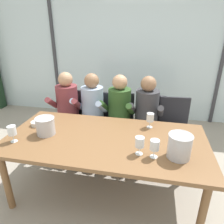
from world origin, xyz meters
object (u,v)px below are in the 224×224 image
object	(u,v)px
tasting_bowl	(37,123)
wine_glass_by_left_taster	(150,118)
ice_bucket_secondary	(180,146)
chair_left_of_center	(93,117)
chair_right_of_center	(149,121)
chair_center	(120,119)
wine_glass_near_bucket	(155,146)
dining_table	(105,143)
chair_near_curtain	(73,114)
person_pale_blue_shirt	(91,110)
person_charcoal_jacket	(146,114)
wine_glass_center_pour	(12,131)
wine_glass_by_right_taster	(140,142)
ice_bucket_primary	(45,126)
chair_near_window_right	(174,124)
person_olive_shirt	(118,112)
person_maroon_top	(66,108)

from	to	relation	value
tasting_bowl	wine_glass_by_left_taster	xyz separation A→B (m)	(1.30, 0.22, 0.09)
ice_bucket_secondary	tasting_bowl	bearing A→B (deg)	168.63
chair_left_of_center	chair_right_of_center	size ratio (longest dim) A/B	1.00
chair_center	wine_glass_near_bucket	size ratio (longest dim) A/B	5.14
dining_table	wine_glass_near_bucket	bearing A→B (deg)	-25.47
chair_near_curtain	person_pale_blue_shirt	bearing A→B (deg)	-23.77
person_charcoal_jacket	person_pale_blue_shirt	bearing A→B (deg)	-177.35
person_charcoal_jacket	wine_glass_by_left_taster	bearing A→B (deg)	-79.43
chair_right_of_center	wine_glass_near_bucket	world-z (taller)	wine_glass_near_bucket
dining_table	chair_near_curtain	distance (m)	1.24
wine_glass_center_pour	wine_glass_by_right_taster	size ratio (longest dim) A/B	1.00
ice_bucket_secondary	wine_glass_near_bucket	bearing A→B (deg)	-168.22
ice_bucket_secondary	ice_bucket_primary	bearing A→B (deg)	173.74
wine_glass_by_right_taster	chair_near_window_right	bearing A→B (deg)	70.30
tasting_bowl	person_olive_shirt	bearing A→B (deg)	38.56
person_olive_shirt	ice_bucket_primary	world-z (taller)	person_olive_shirt
person_charcoal_jacket	wine_glass_by_left_taster	distance (m)	0.48
chair_near_window_right	person_charcoal_jacket	xyz separation A→B (m)	(-0.40, -0.13, 0.17)
tasting_bowl	chair_right_of_center	bearing A→B (deg)	33.31
chair_near_window_right	person_olive_shirt	distance (m)	0.82
wine_glass_near_bucket	person_olive_shirt	bearing A→B (deg)	116.43
chair_right_of_center	chair_near_window_right	world-z (taller)	same
chair_near_curtain	ice_bucket_secondary	world-z (taller)	ice_bucket_secondary
chair_near_window_right	tasting_bowl	xyz separation A→B (m)	(-1.64, -0.80, 0.24)
wine_glass_center_pour	dining_table	bearing A→B (deg)	16.19
ice_bucket_primary	wine_glass_by_left_taster	xyz separation A→B (m)	(1.10, 0.39, 0.02)
chair_center	person_charcoal_jacket	bearing A→B (deg)	-28.74
person_maroon_top	wine_glass_by_right_taster	bearing A→B (deg)	-45.12
dining_table	chair_right_of_center	size ratio (longest dim) A/B	2.35
ice_bucket_secondary	wine_glass_by_right_taster	size ratio (longest dim) A/B	1.30
chair_near_window_right	person_maroon_top	size ratio (longest dim) A/B	0.74
person_maroon_top	person_charcoal_jacket	size ratio (longest dim) A/B	1.00
person_charcoal_jacket	wine_glass_near_bucket	bearing A→B (deg)	-80.58
chair_near_window_right	chair_center	bearing A→B (deg)	174.52
person_maroon_top	tasting_bowl	distance (m)	0.68
ice_bucket_secondary	wine_glass_center_pour	xyz separation A→B (m)	(-1.62, -0.06, 0.00)
ice_bucket_secondary	tasting_bowl	world-z (taller)	ice_bucket_secondary
chair_right_of_center	wine_glass_by_right_taster	distance (m)	1.23
person_maroon_top	ice_bucket_secondary	world-z (taller)	person_maroon_top
chair_near_window_right	ice_bucket_primary	bearing A→B (deg)	-149.56
chair_near_curtain	wine_glass_by_right_taster	size ratio (longest dim) A/B	5.14
chair_near_window_right	person_charcoal_jacket	size ratio (longest dim) A/B	0.74
chair_center	person_maroon_top	distance (m)	0.82
chair_right_of_center	wine_glass_center_pour	distance (m)	1.83
wine_glass_by_left_taster	ice_bucket_secondary	bearing A→B (deg)	-63.02
wine_glass_near_bucket	wine_glass_by_right_taster	size ratio (longest dim) A/B	1.00
chair_left_of_center	chair_center	size ratio (longest dim) A/B	1.00
chair_right_of_center	ice_bucket_primary	xyz separation A→B (m)	(-1.08, -1.01, 0.31)
chair_near_curtain	chair_center	bearing A→B (deg)	0.37
dining_table	person_pale_blue_shirt	bearing A→B (deg)	117.22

